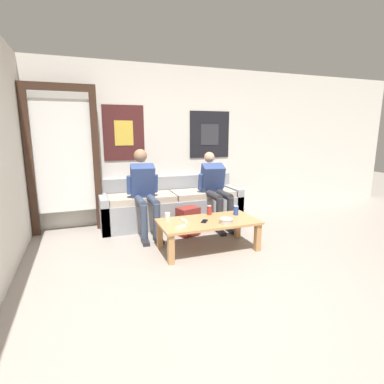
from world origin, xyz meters
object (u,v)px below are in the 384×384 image
Objects in this scene: backpack at (188,222)px; drink_can_blue at (236,210)px; couch at (172,206)px; pillar_candle at (168,217)px; coffee_table at (208,225)px; game_controller_near_left at (184,221)px; drink_can_red at (209,210)px; ceramic_bowl at (226,221)px; person_seated_adult at (144,188)px; game_controller_near_right at (181,227)px; cell_phone at (204,221)px; person_seated_teen at (215,186)px.

backpack is 3.33× the size of drink_can_blue.
pillar_candle is (-0.37, -1.08, 0.15)m from couch.
coffee_table is 8.46× the size of game_controller_near_left.
drink_can_red is (0.61, 0.07, 0.01)m from pillar_candle.
drink_can_red is at bearing 94.86° from ceramic_bowl.
backpack is at bearing 136.31° from drink_can_blue.
person_seated_adult is at bearing 138.67° from drink_can_red.
backpack and game_controller_near_right have the same top height.
drink_can_blue and drink_can_red have the same top height.
pillar_candle is at bearing 154.25° from cell_phone.
ceramic_bowl is 0.42m from drink_can_blue.
person_seated_adult is 9.96× the size of drink_can_red.
drink_can_blue is 0.36m from drink_can_red.
person_seated_teen reaches higher than game_controller_near_right.
coffee_table is at bearing -84.99° from couch.
person_seated_teen is 1.24m from pillar_candle.
pillar_candle is 0.35m from game_controller_near_right.
drink_can_red reaches higher than game_controller_near_left.
game_controller_near_left is 1.04× the size of game_controller_near_right.
backpack is at bearing -85.25° from couch.
drink_can_blue is at bearing -22.50° from drink_can_red.
cell_phone is at bearing -124.12° from drink_can_red.
couch reaches higher than coffee_table.
person_seated_adult is 3.00× the size of backpack.
drink_can_red reaches higher than ceramic_bowl.
pillar_candle is at bearing 175.81° from drink_can_blue.
person_seated_adult is at bearing 101.26° from game_controller_near_right.
game_controller_near_left is 0.99× the size of cell_phone.
person_seated_teen is at bearing 59.83° from drink_can_red.
person_seated_adult is at bearing 143.61° from drink_can_blue.
pillar_candle reaches higher than game_controller_near_right.
ceramic_bowl is at bearing -29.03° from game_controller_near_left.
drink_can_blue is 0.84× the size of game_controller_near_left.
game_controller_near_right is (-0.92, -1.06, -0.24)m from person_seated_teen.
ceramic_bowl is at bearing -135.05° from drink_can_blue.
person_seated_teen is at bearing 45.84° from game_controller_near_left.
game_controller_near_right is (-0.11, -0.23, 0.00)m from game_controller_near_left.
ceramic_bowl is 1.14× the size of cell_phone.
couch is 16.15× the size of game_controller_near_right.
backpack is at bearing -151.23° from person_seated_teen.
person_seated_teen is (0.50, 0.90, 0.31)m from coffee_table.
cell_phone is (0.24, -0.10, -0.01)m from game_controller_near_left.
person_seated_adult reaches higher than cell_phone.
pillar_candle is at bearing -143.74° from person_seated_teen.
game_controller_near_left is (0.33, -0.84, -0.28)m from person_seated_adult.
game_controller_near_right is 0.38m from cell_phone.
person_seated_teen is (0.61, -0.35, 0.35)m from couch.
game_controller_near_left is (-0.30, 0.07, 0.07)m from coffee_table.
couch is 1.20m from game_controller_near_left.
game_controller_near_left is at bearing -30.54° from pillar_candle.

